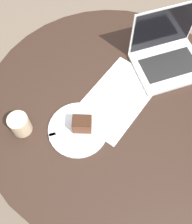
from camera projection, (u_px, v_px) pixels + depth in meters
name	position (u px, v px, depth m)	size (l,w,h in m)	color
ground_plane	(107.00, 156.00, 1.82)	(12.00, 12.00, 0.00)	#6B5B4C
dining_table	(111.00, 117.00, 1.27)	(1.16, 1.16, 0.75)	black
paper_document	(117.00, 98.00, 1.16)	(0.45, 0.34, 0.00)	white
plate	(78.00, 129.00, 1.09)	(0.25, 0.25, 0.01)	silver
cake_slice	(82.00, 124.00, 1.05)	(0.10, 0.09, 0.07)	brown
fork	(65.00, 132.00, 1.07)	(0.17, 0.08, 0.00)	silver
coffee_glass	(20.00, 124.00, 1.05)	(0.08, 0.08, 0.09)	#C6AD89
laptop	(168.00, 56.00, 1.21)	(0.38, 0.34, 0.25)	silver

